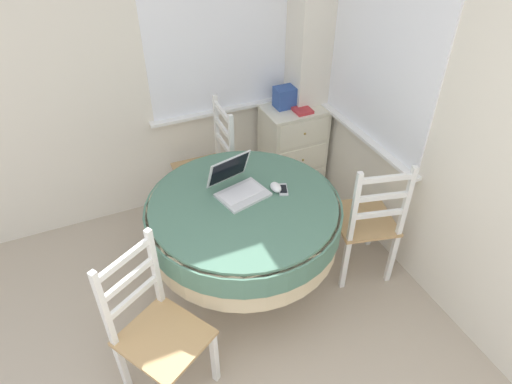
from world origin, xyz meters
name	(u,v)px	position (x,y,z in m)	size (l,w,h in m)	color
corner_room_shell	(276,106)	(1.10, 1.73, 1.28)	(4.22, 4.61, 2.55)	silver
round_dining_table	(244,219)	(0.84, 1.60, 0.61)	(1.20, 1.20, 0.75)	#4C3D2D
laptop	(238,186)	(0.85, 1.70, 0.80)	(0.35, 0.36, 0.22)	silver
computer_mouse	(276,187)	(1.07, 1.62, 0.78)	(0.06, 0.10, 0.05)	white
cell_phone	(283,190)	(1.11, 1.60, 0.76)	(0.09, 0.13, 0.01)	#B2B7BC
dining_chair_near_back_window	(209,168)	(0.89, 2.43, 0.46)	(0.43, 0.40, 0.97)	tan
dining_chair_near_right_window	(366,222)	(1.65, 1.41, 0.46)	(0.48, 0.50, 0.97)	tan
dining_chair_camera_near	(157,331)	(0.15, 1.13, 0.46)	(0.55, 0.56, 0.97)	tan
corner_cabinet	(292,148)	(1.68, 2.53, 0.39)	(0.52, 0.40, 0.77)	silver
storage_box	(287,97)	(1.62, 2.57, 0.85)	(0.19, 0.13, 0.17)	#2D4C93
book_on_cabinet	(301,109)	(1.70, 2.47, 0.78)	(0.14, 0.20, 0.02)	#BC3338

